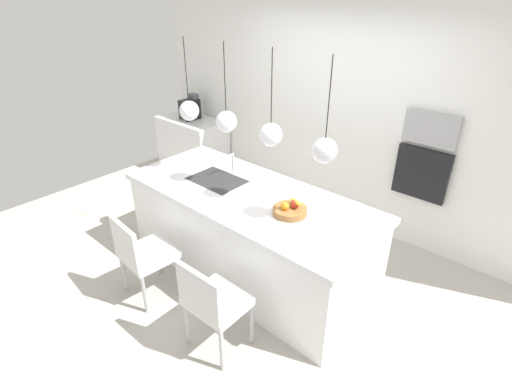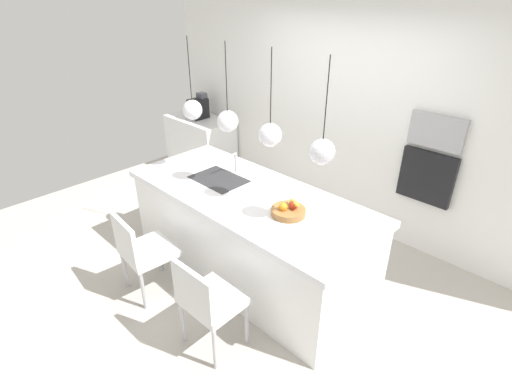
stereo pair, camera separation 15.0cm
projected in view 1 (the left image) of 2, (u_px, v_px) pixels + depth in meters
The scene contains 16 objects.
floor at pixel (249, 269), 4.16m from camera, with size 6.60×6.60×0.00m, color #BCB7AD.
back_wall at pixel (342, 117), 4.63m from camera, with size 6.00×0.10×2.60m, color white.
kitchen_island at pixel (249, 233), 3.94m from camera, with size 2.57×1.09×0.92m.
sink_basin at pixel (217, 180), 3.98m from camera, with size 0.56×0.40×0.02m, color #2D2D30.
faucet at pixel (231, 161), 4.05m from camera, with size 0.02×0.17×0.22m.
fruit_bowl at pixel (290, 209), 3.37m from camera, with size 0.30×0.30×0.14m.
side_counter at pixel (193, 145), 6.21m from camera, with size 1.10×0.60×0.86m, color white.
coffee_machine at pixel (190, 109), 5.94m from camera, with size 0.20×0.35×0.38m.
microwave at pixel (432, 129), 3.91m from camera, with size 0.54×0.08×0.34m, color #9E9EA3.
oven at pixel (422, 173), 4.14m from camera, with size 0.56×0.08×0.56m, color black.
chair_near at pixel (142, 253), 3.59m from camera, with size 0.50×0.48×0.87m.
chair_middle at pixel (212, 301), 3.02m from camera, with size 0.48×0.42×0.87m.
pendant_light_left at pixel (189, 111), 3.88m from camera, with size 0.20×0.20×0.80m.
pendant_light_center_left at pixel (226, 121), 3.57m from camera, with size 0.20×0.20×0.80m.
pendant_light_center_right at pixel (271, 134), 3.26m from camera, with size 0.20×0.20×0.80m.
pendant_light_right at pixel (325, 150), 2.94m from camera, with size 0.20×0.20×0.80m.
Camera 1 is at (2.24, -2.40, 2.68)m, focal length 27.20 mm.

